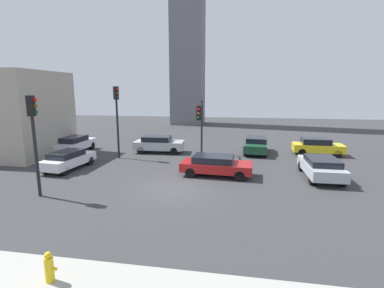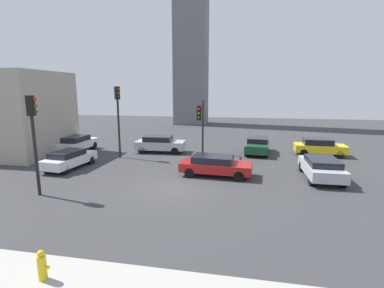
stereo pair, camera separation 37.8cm
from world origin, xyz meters
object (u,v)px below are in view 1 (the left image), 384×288
Objects in this scene: car_0 at (75,144)px; car_1 at (256,145)px; car_6 at (317,146)px; car_4 at (68,159)px; traffic_light_1 at (34,127)px; fire_hydrant at (49,267)px; car_3 at (216,165)px; car_5 at (159,144)px; traffic_light_2 at (117,109)px; traffic_light_0 at (200,118)px; car_2 at (321,167)px.

car_0 reaches higher than car_1.
car_4 is at bearing -155.60° from car_6.
traffic_light_1 reaches higher than car_1.
fire_hydrant is 0.21× the size of car_0.
car_3 is at bearing -109.77° from car_0.
traffic_light_1 is 1.18× the size of car_5.
car_5 is (-8.38, -1.18, 0.03)m from car_1.
car_6 is (15.95, 3.74, -3.16)m from traffic_light_2.
traffic_light_2 is at bearing 160.46° from car_3.
car_3 is at bearing 13.22° from traffic_light_2.
fire_hydrant is (-1.98, -15.65, -2.66)m from traffic_light_0.
car_0 is at bearing 163.05° from car_3.
car_5 is at bearing -115.62° from traffic_light_0.
traffic_light_2 is 16.68m from car_6.
fire_hydrant is 0.21× the size of car_4.
traffic_light_1 reaches higher than traffic_light_0.
car_6 is (5.00, 0.01, 0.02)m from car_1.
car_1 is at bearing 55.39° from traffic_light_2.
car_0 is 7.37m from car_5.
traffic_light_0 is at bearing -90.87° from car_0.
car_6 is (1.44, 6.67, 0.03)m from car_2.
car_4 is (-16.57, -0.75, -0.03)m from car_2.
fire_hydrant is 18.46m from car_0.
car_5 is (4.62, 6.23, 0.07)m from car_4.
car_2 is 16.59m from car_4.
traffic_light_0 reaches higher than car_4.
car_3 is 1.06× the size of car_5.
traffic_light_0 is 10.03m from car_4.
traffic_light_0 is 1.09× the size of car_4.
car_4 is at bearing -64.92° from traffic_light_0.
traffic_light_0 is 5.84m from car_1.
traffic_light_0 is 9.33m from car_2.
car_0 is 15.84m from car_1.
traffic_light_1 is 0.90× the size of traffic_light_2.
car_1 is (6.50, 18.38, 0.16)m from fire_hydrant.
car_6 is at bearing 20.18° from traffic_light_1.
car_2 is (15.02, 5.63, -2.84)m from traffic_light_1.
traffic_light_1 is 8.40m from fire_hydrant.
traffic_light_2 is at bearing -23.80° from car_4.
car_4 is at bearing 92.29° from car_2.
fire_hydrant is at bearing -67.42° from traffic_light_1.
traffic_light_2 is 15.68m from fire_hydrant.
car_6 is at bearing 102.26° from traffic_light_0.
traffic_light_2 is at bearing 70.00° from traffic_light_1.
car_1 is (15.66, 2.36, -0.03)m from car_0.
car_6 is at bearing -62.25° from car_4.
car_0 reaches higher than car_4.
car_6 is (16.46, 12.31, -2.81)m from traffic_light_1.
car_2 reaches higher than car_4.
car_1 is (11.46, 12.30, -2.83)m from traffic_light_1.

